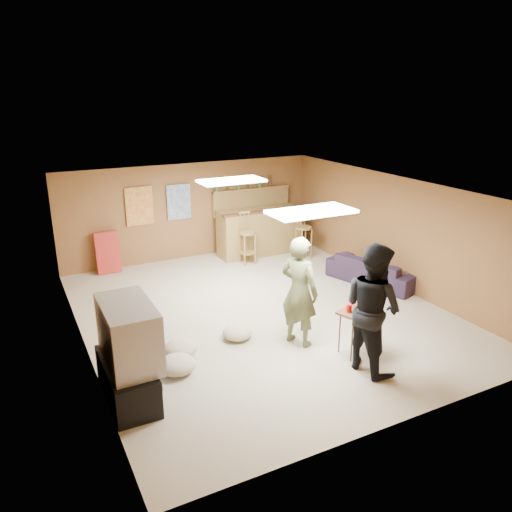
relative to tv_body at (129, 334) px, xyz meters
name	(u,v)px	position (x,y,z in m)	size (l,w,h in m)	color
ground	(261,312)	(2.65, 1.50, -0.90)	(7.00, 7.00, 0.00)	tan
ceiling	(262,191)	(2.65, 1.50, 1.30)	(6.00, 7.00, 0.02)	silver
wall_back	(191,211)	(2.65, 5.00, 0.20)	(6.00, 0.02, 2.20)	brown
wall_front	(405,342)	(2.65, -2.00, 0.20)	(6.00, 0.02, 2.20)	brown
wall_left	(79,283)	(-0.35, 1.50, 0.20)	(0.02, 7.00, 2.20)	brown
wall_right	(396,232)	(5.65, 1.50, 0.20)	(0.02, 7.00, 2.20)	brown
tv_stand	(127,380)	(-0.07, 0.00, -0.65)	(0.55, 1.30, 0.50)	black
dvd_box	(145,382)	(0.15, 0.00, -0.75)	(0.35, 0.50, 0.08)	#B2B2B7
tv_body	(129,334)	(0.00, 0.00, 0.00)	(0.60, 1.10, 0.80)	#B2B2B7
tv_screen	(153,328)	(0.31, 0.00, 0.00)	(0.02, 0.95, 0.65)	navy
bar_counter	(260,232)	(4.15, 4.45, -0.35)	(2.00, 0.60, 1.10)	olive
bar_lip	(265,211)	(4.15, 4.20, 0.20)	(2.10, 0.12, 0.05)	#472416
bar_shelf	(251,189)	(4.15, 4.90, 0.60)	(2.00, 0.18, 0.05)	olive
bar_backing	(251,201)	(4.15, 4.92, 0.30)	(2.00, 0.14, 0.60)	olive
poster_left	(139,206)	(1.45, 4.96, 0.45)	(0.60, 0.03, 0.85)	#BF3F26
poster_right	(179,202)	(2.35, 4.96, 0.45)	(0.55, 0.03, 0.80)	#334C99
folding_chair_stack	(107,252)	(0.65, 4.80, -0.45)	(0.50, 0.14, 0.90)	red
ceiling_panel_front	(311,212)	(2.65, 0.00, 1.27)	(1.20, 0.60, 0.04)	white
ceiling_panel_back	(232,181)	(2.65, 2.70, 1.27)	(1.20, 0.60, 0.04)	white
person_olive	(299,291)	(2.65, 0.25, -0.03)	(0.63, 0.42, 1.74)	#5B6239
person_black	(373,308)	(3.16, -0.83, 0.03)	(0.91, 0.71, 1.86)	black
sofa	(373,270)	(5.35, 1.72, -0.63)	(1.88, 0.74, 0.55)	black
tray_table	(357,333)	(3.24, -0.44, -0.55)	(0.54, 0.43, 0.70)	#472416
cup_red_near	(349,308)	(3.10, -0.40, -0.14)	(0.09, 0.09, 0.12)	red
cup_red_far	(364,308)	(3.30, -0.49, -0.14)	(0.09, 0.09, 0.12)	red
cup_blue	(361,304)	(3.36, -0.35, -0.14)	(0.08, 0.08, 0.11)	navy
bar_stool_left	(247,236)	(3.59, 3.96, -0.25)	(0.41, 0.41, 1.29)	olive
bar_stool_right	(304,234)	(4.95, 3.76, -0.33)	(0.36, 0.36, 1.13)	olive
cushion_near_tv	(180,348)	(0.87, 0.72, -0.79)	(0.50, 0.50, 0.22)	tan
cushion_mid	(237,332)	(1.86, 0.80, -0.79)	(0.47, 0.47, 0.21)	tan
cushion_far	(177,365)	(0.68, 0.28, -0.78)	(0.53, 0.53, 0.24)	tan
bottle_row	(244,183)	(3.95, 4.88, 0.75)	(1.48, 0.08, 0.26)	#3F7233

